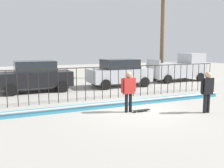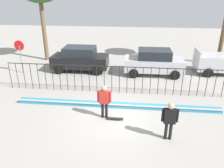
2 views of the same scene
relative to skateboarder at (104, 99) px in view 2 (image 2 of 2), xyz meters
The scene contains 9 objects.
ground_plane 1.14m from the skateboarder, ahead, with size 60.00×60.00×0.00m, color #9E9991.
bowl_coping_ledge 1.54m from the skateboarder, 66.01° to the left, with size 11.00×0.40×0.27m.
perimeter_fence 3.03m from the skateboarder, 80.44° to the left, with size 14.04×0.04×1.71m.
skateboarder is the anchor object (origin of this frame).
skateboard 1.12m from the skateboarder, 16.93° to the right, with size 0.80×0.20×0.07m.
camera_operator 3.25m from the skateboarder, 26.14° to the right, with size 0.69×0.26×1.72m.
parked_car_black 7.37m from the skateboarder, 112.80° to the left, with size 4.30×2.12×1.90m.
parked_car_silver 7.14m from the skateboarder, 66.93° to the left, with size 4.30×2.12×1.90m.
stop_sign 9.26m from the skateboarder, 140.87° to the left, with size 0.76×0.07×2.50m.
Camera 2 is at (0.90, -9.50, 5.87)m, focal length 35.54 mm.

